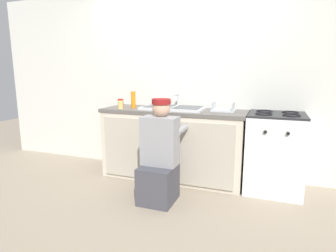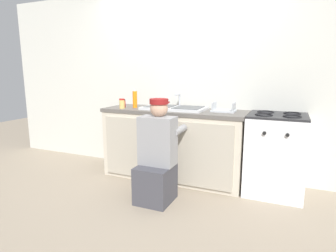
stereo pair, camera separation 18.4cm
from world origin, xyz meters
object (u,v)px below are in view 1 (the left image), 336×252
object	(u,v)px
sink_double_basin	(173,108)
soap_bottle_orange	(133,99)
condiment_jar	(121,104)
dish_rack_tray	(223,109)
plumber_person	(159,159)
stove_range	(274,152)
spice_bottle_red	(122,104)

from	to	relation	value
sink_double_basin	soap_bottle_orange	world-z (taller)	soap_bottle_orange
condiment_jar	dish_rack_tray	xyz separation A→B (m)	(1.29, 0.22, -0.04)
sink_double_basin	condiment_jar	world-z (taller)	sink_double_basin
sink_double_basin	plumber_person	world-z (taller)	plumber_person
condiment_jar	plumber_person	bearing A→B (deg)	-34.64
stove_range	dish_rack_tray	xyz separation A→B (m)	(-0.62, 0.04, 0.47)
dish_rack_tray	spice_bottle_red	bearing A→B (deg)	-175.48
soap_bottle_orange	stove_range	bearing A→B (deg)	1.60
condiment_jar	spice_bottle_red	bearing A→B (deg)	110.49
sink_double_basin	spice_bottle_red	size ratio (longest dim) A/B	7.62
spice_bottle_red	dish_rack_tray	bearing A→B (deg)	4.52
sink_double_basin	condiment_jar	xyz separation A→B (m)	(-0.66, -0.19, 0.05)
sink_double_basin	soap_bottle_orange	bearing A→B (deg)	-174.56
stove_range	plumber_person	xyz separation A→B (m)	(-1.16, -0.70, -0.00)
stove_range	condiment_jar	size ratio (longest dim) A/B	7.28
sink_double_basin	stove_range	bearing A→B (deg)	-0.10
sink_double_basin	plumber_person	size ratio (longest dim) A/B	0.72
sink_double_basin	spice_bottle_red	bearing A→B (deg)	-174.54
condiment_jar	soap_bottle_orange	distance (m)	0.18
plumber_person	condiment_jar	bearing A→B (deg)	145.36
plumber_person	spice_bottle_red	xyz separation A→B (m)	(-0.79, 0.64, 0.50)
plumber_person	condiment_jar	xyz separation A→B (m)	(-0.75, 0.52, 0.51)
dish_rack_tray	stove_range	bearing A→B (deg)	-3.72
sink_double_basin	soap_bottle_orange	size ratio (longest dim) A/B	3.20
sink_double_basin	plumber_person	bearing A→B (deg)	-82.91
stove_range	soap_bottle_orange	distance (m)	1.88
spice_bottle_red	soap_bottle_orange	distance (m)	0.17
sink_double_basin	plumber_person	distance (m)	0.85
spice_bottle_red	condiment_jar	xyz separation A→B (m)	(0.04, -0.12, 0.01)
spice_bottle_red	condiment_jar	size ratio (longest dim) A/B	0.82
plumber_person	soap_bottle_orange	distance (m)	1.07
soap_bottle_orange	sink_double_basin	bearing A→B (deg)	5.44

